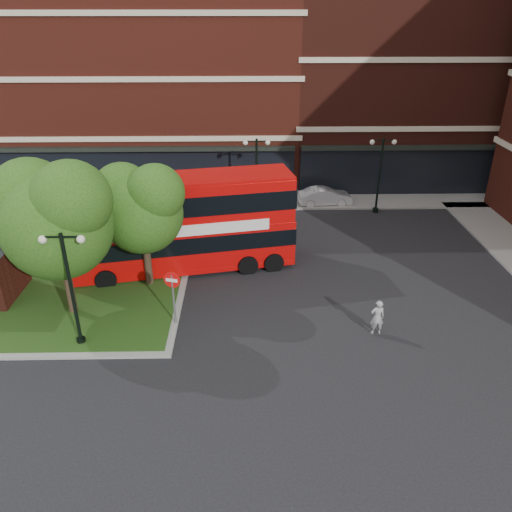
{
  "coord_description": "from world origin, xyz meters",
  "views": [
    {
      "loc": [
        1.32,
        -16.62,
        12.47
      ],
      "look_at": [
        1.75,
        4.15,
        2.0
      ],
      "focal_mm": 35.0,
      "sensor_mm": 36.0,
      "label": 1
    }
  ],
  "objects_px": {
    "woman": "(377,317)",
    "car_silver": "(223,204)",
    "car_white": "(325,196)",
    "bus": "(180,218)"
  },
  "relations": [
    {
      "from": "bus",
      "to": "car_silver",
      "type": "height_order",
      "value": "bus"
    },
    {
      "from": "car_silver",
      "to": "car_white",
      "type": "xyz_separation_m",
      "value": [
        6.99,
        1.5,
        -0.08
      ]
    },
    {
      "from": "car_silver",
      "to": "bus",
      "type": "bearing_deg",
      "value": 165.27
    },
    {
      "from": "bus",
      "to": "woman",
      "type": "distance_m",
      "value": 10.87
    },
    {
      "from": "bus",
      "to": "car_white",
      "type": "relative_size",
      "value": 3.17
    },
    {
      "from": "woman",
      "to": "car_white",
      "type": "distance_m",
      "value": 15.29
    },
    {
      "from": "woman",
      "to": "car_silver",
      "type": "distance_m",
      "value": 15.45
    },
    {
      "from": "bus",
      "to": "car_silver",
      "type": "xyz_separation_m",
      "value": [
        1.8,
        7.71,
        -2.18
      ]
    },
    {
      "from": "car_white",
      "to": "bus",
      "type": "bearing_deg",
      "value": 131.09
    },
    {
      "from": "bus",
      "to": "woman",
      "type": "bearing_deg",
      "value": -45.93
    }
  ]
}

